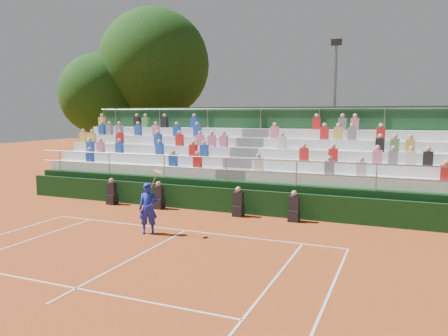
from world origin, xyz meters
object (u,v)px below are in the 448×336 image
at_px(tree_west, 100,94).
at_px(tree_east, 154,64).
at_px(tennis_player, 148,208).
at_px(floodlight_mast, 335,100).

xyz_separation_m(tree_west, tree_east, (3.27, 2.11, 2.18)).
relative_size(tennis_player, floodlight_mast, 0.27).
bearing_deg(floodlight_mast, tennis_player, -105.52).
distance_m(tennis_player, tree_east, 19.39).
bearing_deg(tennis_player, tree_east, 120.47).
relative_size(tree_east, floodlight_mast, 1.39).
height_order(tree_west, tree_east, tree_east).
distance_m(tree_west, floodlight_mast, 16.47).
bearing_deg(tree_east, tree_west, -147.20).
xyz_separation_m(tree_west, floodlight_mast, (16.44, 0.69, -0.59)).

